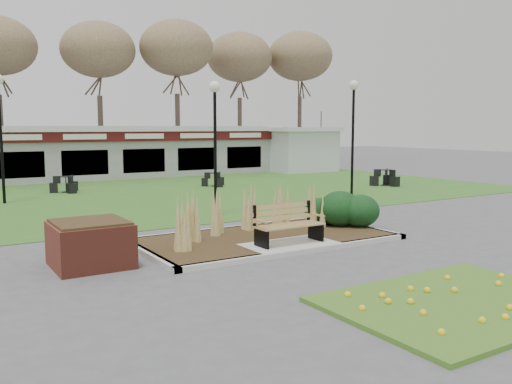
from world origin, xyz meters
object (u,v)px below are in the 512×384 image
food_pavilion (78,152)px  service_hut (301,149)px  lamp_post_mid_right (215,119)px  park_bench (287,224)px  lamp_post_far_right (353,112)px  bistro_set_c (215,182)px  bistro_set_b (66,187)px  bistro_set_d (385,180)px  patio_umbrella (321,144)px  brick_planter (90,243)px

food_pavilion → service_hut: (13.50, -1.96, -0.03)m
service_hut → lamp_post_mid_right: size_ratio=1.03×
park_bench → service_hut: size_ratio=0.39×
lamp_post_far_right → bistro_set_c: size_ratio=3.92×
lamp_post_mid_right → service_hut: bearing=45.1°
lamp_post_mid_right → bistro_set_b: bearing=105.8°
bistro_set_d → patio_umbrella: patio_umbrella is taller
park_bench → patio_umbrella: (15.13, 17.75, 1.15)m
lamp_post_far_right → bistro_set_d: 5.45m
service_hut → lamp_post_mid_right: 18.32m
lamp_post_far_right → lamp_post_mid_right: bearing=-166.3°
brick_planter → bistro_set_d: (16.26, 7.86, -0.20)m
bistro_set_b → bistro_set_c: bistro_set_b is taller
bistro_set_d → patio_umbrella: size_ratio=0.53×
patio_umbrella → bistro_set_d: bearing=-109.7°
lamp_post_mid_right → bistro_set_b: size_ratio=3.32×
bistro_set_c → brick_planter: bearing=-127.2°
park_bench → bistro_set_d: park_bench is taller
lamp_post_mid_right → bistro_set_d: lamp_post_mid_right is taller
park_bench → food_pavilion: (0.00, 19.71, 0.89)m
lamp_post_mid_right → bistro_set_c: (4.05, 7.90, -2.87)m
bistro_set_c → patio_umbrella: 11.71m
bistro_set_b → lamp_post_far_right: bearing=-36.5°
brick_planter → bistro_set_b: size_ratio=1.17×
lamp_post_mid_right → park_bench: bearing=-97.3°
bistro_set_b → brick_planter: bearing=-100.5°
brick_planter → patio_umbrella: 25.92m
service_hut → patio_umbrella: 1.66m
bistro_set_b → service_hut: bearing=13.9°
food_pavilion → bistro_set_c: food_pavilion is taller
bistro_set_b → bistro_set_d: bistro_set_d is taller
bistro_set_c → patio_umbrella: (10.46, 5.03, 1.51)m
food_pavilion → bistro_set_b: size_ratio=19.13×
park_bench → brick_planter: (-4.40, 0.75, -0.11)m
service_hut → lamp_post_mid_right: bearing=-134.9°
park_bench → service_hut: service_hut is taller
park_bench → brick_planter: park_bench is taller
service_hut → bistro_set_b: (-15.46, -3.83, -1.20)m
service_hut → park_bench: bearing=-127.3°
brick_planter → lamp_post_far_right: lamp_post_far_right is taller
park_bench → brick_planter: size_ratio=1.13×
brick_planter → patio_umbrella: (19.53, 17.00, 1.27)m
brick_planter → lamp_post_mid_right: size_ratio=0.35×
park_bench → bistro_set_b: (-1.96, 13.92, -0.33)m
brick_planter → lamp_post_mid_right: (5.02, 4.07, 2.63)m
lamp_post_mid_right → bistro_set_b: 9.88m
park_bench → bistro_set_c: (4.67, 12.72, -0.35)m
lamp_post_mid_right → patio_umbrella: lamp_post_mid_right is taller
lamp_post_mid_right → bistro_set_c: size_ratio=3.52×
bistro_set_c → bistro_set_d: bearing=-29.7°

